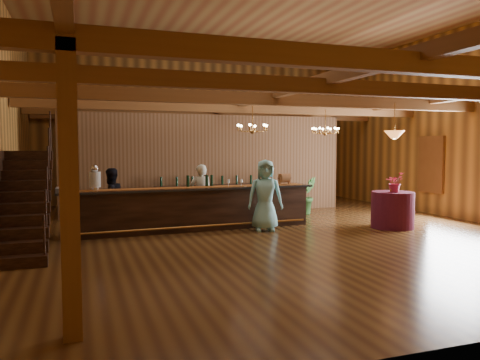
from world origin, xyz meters
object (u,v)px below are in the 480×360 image
object	(u,v)px
pendant_lamp	(394,135)
floor_plant	(307,195)
backbar_shelf	(208,200)
round_table	(393,210)
tasting_bar	(193,208)
guest	(265,195)
raffle_drum	(285,178)
beverage_dispenser	(95,178)
staff_second	(111,199)
chandelier_right	(325,130)
chandelier_left	(252,128)
bartender	(201,195)

from	to	relation	value
pendant_lamp	floor_plant	xyz separation A→B (m)	(-0.96, 2.96, -1.82)
backbar_shelf	floor_plant	bearing A→B (deg)	-25.05
round_table	pendant_lamp	distance (m)	1.94
tasting_bar	floor_plant	size ratio (longest dim) A/B	5.53
guest	raffle_drum	bearing A→B (deg)	56.47
round_table	guest	bearing A→B (deg)	168.27
raffle_drum	backbar_shelf	world-z (taller)	raffle_drum
beverage_dispenser	guest	world-z (taller)	guest
tasting_bar	staff_second	size ratio (longest dim) A/B	4.16
chandelier_right	floor_plant	xyz separation A→B (m)	(-0.33, 0.53, -2.00)
pendant_lamp	floor_plant	world-z (taller)	pendant_lamp
raffle_drum	chandelier_left	distance (m)	1.75
bartender	staff_second	distance (m)	2.32
chandelier_right	bartender	bearing A→B (deg)	-173.72
floor_plant	raffle_drum	bearing A→B (deg)	-133.51
round_table	chandelier_right	xyz separation A→B (m)	(-0.62, 2.44, 2.12)
round_table	pendant_lamp	bearing A→B (deg)	0.00
raffle_drum	beverage_dispenser	bearing A→B (deg)	-178.56
guest	floor_plant	size ratio (longest dim) A/B	1.52
raffle_drum	guest	size ratio (longest dim) A/B	0.19
raffle_drum	bartender	size ratio (longest dim) A/B	0.21
raffle_drum	round_table	world-z (taller)	raffle_drum
chandelier_left	backbar_shelf	bearing A→B (deg)	98.68
raffle_drum	staff_second	bearing A→B (deg)	170.57
bartender	floor_plant	world-z (taller)	bartender
beverage_dispenser	round_table	bearing A→B (deg)	-10.21
chandelier_left	chandelier_right	distance (m)	3.17
raffle_drum	floor_plant	bearing A→B (deg)	46.49
chandelier_right	pendant_lamp	size ratio (longest dim) A/B	0.89
beverage_dispenser	raffle_drum	world-z (taller)	beverage_dispenser
staff_second	backbar_shelf	bearing A→B (deg)	176.14
tasting_bar	staff_second	xyz separation A→B (m)	(-1.94, 0.81, 0.23)
round_table	bartender	xyz separation A→B (m)	(-4.58, 2.00, 0.35)
tasting_bar	raffle_drum	bearing A→B (deg)	-1.11
chandelier_left	beverage_dispenser	bearing A→B (deg)	176.00
tasting_bar	chandelier_right	world-z (taller)	chandelier_right
round_table	chandelier_left	bearing A→B (deg)	163.25
chandelier_left	guest	xyz separation A→B (m)	(0.20, -0.37, -1.69)
backbar_shelf	floor_plant	world-z (taller)	floor_plant
beverage_dispenser	chandelier_right	size ratio (longest dim) A/B	0.75
round_table	floor_plant	size ratio (longest dim) A/B	0.92
tasting_bar	beverage_dispenser	bearing A→B (deg)	178.71
beverage_dispenser	chandelier_left	size ratio (longest dim) A/B	0.75
bartender	round_table	bearing A→B (deg)	170.06
raffle_drum	pendant_lamp	size ratio (longest dim) A/B	0.38
round_table	bartender	bearing A→B (deg)	156.40
tasting_bar	round_table	bearing A→B (deg)	-18.06
chandelier_right	staff_second	xyz separation A→B (m)	(-6.27, -0.25, -1.81)
floor_plant	beverage_dispenser	bearing A→B (deg)	-165.40
chandelier_left	pendant_lamp	bearing A→B (deg)	-16.75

